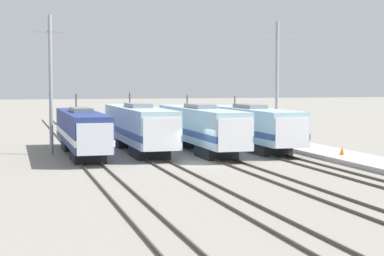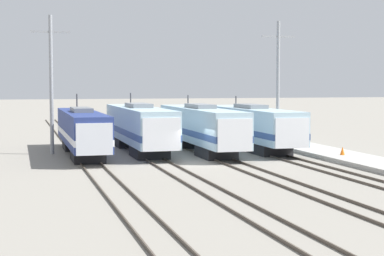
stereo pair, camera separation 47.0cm
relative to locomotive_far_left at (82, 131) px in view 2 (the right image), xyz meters
The scene contains 13 objects.
ground_plane 10.77m from the locomotive_far_left, 44.39° to the right, with size 400.00×400.00×0.00m, color gray.
rail_pair_far_left 7.65m from the locomotive_far_left, 90.00° to the right, with size 1.50×120.00×0.15m.
rail_pair_center_left 9.16m from the locomotive_far_left, 55.74° to the right, with size 1.51×120.00×0.15m.
rail_pair_center_right 12.65m from the locomotive_far_left, 36.28° to the right, with size 1.51×120.00×0.15m.
rail_pair_far_right 16.94m from the locomotive_far_left, 26.08° to the right, with size 1.50×120.00×0.15m.
locomotive_far_left is the anchor object (origin of this frame).
locomotive_center_left 5.25m from the locomotive_far_left, 16.28° to the left, with size 3.12×18.30×5.02m.
locomotive_center_right 10.08m from the locomotive_far_left, ahead, with size 2.93×18.44×4.82m.
locomotive_far_right 15.14m from the locomotive_far_left, ahead, with size 3.07×18.23×4.68m.
catenary_tower_left 4.95m from the locomotive_far_left, 144.25° to the left, with size 3.18×0.31×11.50m.
catenary_tower_right 18.36m from the locomotive_far_left, ahead, with size 3.18×0.31×11.50m.
platform 20.99m from the locomotive_far_left, 20.72° to the right, with size 4.00×120.00×0.34m.
traffic_cone 20.84m from the locomotive_far_left, 22.37° to the right, with size 0.38×0.38×0.65m.
Camera 2 is at (-12.60, -45.17, 5.88)m, focal length 60.00 mm.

